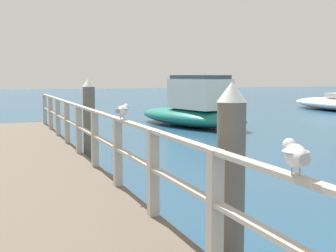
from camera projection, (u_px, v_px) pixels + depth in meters
pier_deck at (20, 184)px, 8.46m from camera, size 2.87×18.37×0.46m
pier_railing at (95, 132)px, 8.85m from camera, size 0.12×16.89×1.05m
dock_piling_near at (231, 187)px, 4.70m from camera, size 0.29×0.29×2.09m
dock_piling_far at (89, 122)px, 11.25m from camera, size 0.29×0.29×2.09m
seagull_foreground at (295, 154)px, 3.04m from camera, size 0.24×0.46×0.21m
seagull_background at (123, 110)px, 6.96m from camera, size 0.30×0.42×0.21m
boat_1 at (193, 109)px, 20.30m from camera, size 3.78×7.01×2.17m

